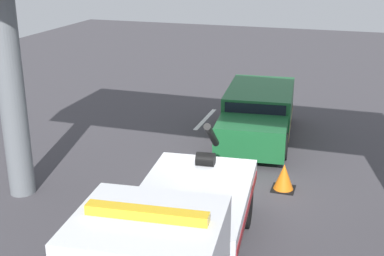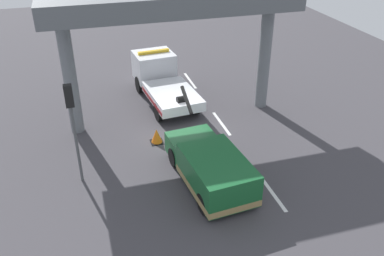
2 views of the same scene
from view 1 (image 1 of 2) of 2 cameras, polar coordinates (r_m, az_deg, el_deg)
The scene contains 6 objects.
ground_plane at distance 13.79m, azimuth 3.33°, elevation -7.65°, with size 60.00×40.00×0.10m, color #423F44.
lane_stripe_west at distance 19.67m, azimuth 1.46°, elevation 0.99°, with size 2.60×0.16×0.01m, color silver.
lane_stripe_mid at distance 14.42m, azimuth -5.34°, elevation -6.20°, with size 2.60×0.16×0.01m, color silver.
tow_truck_white at distance 9.74m, azimuth -2.31°, elevation -11.56°, with size 7.33×2.93×2.46m.
towed_van_green at distance 17.80m, azimuth 7.26°, elevation 1.47°, with size 5.37×2.64×1.58m.
traffic_cone_orange at distance 14.16m, azimuth 10.05°, elevation -5.38°, with size 0.61×0.61×0.73m.
Camera 1 is at (11.92, 2.99, 6.21)m, focal length 48.58 mm.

